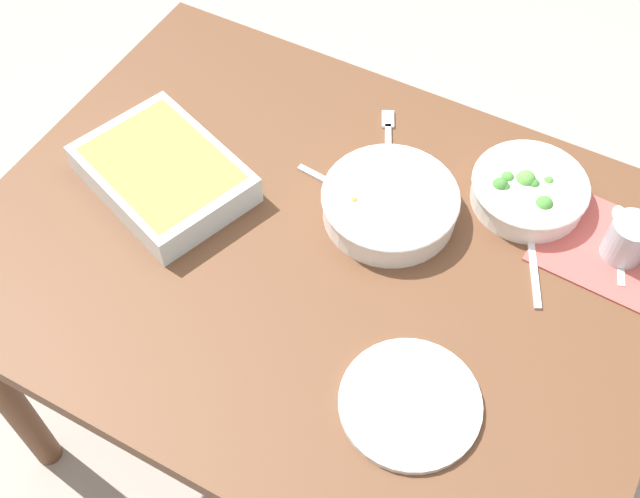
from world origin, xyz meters
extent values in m
plane|color=#9E9389|center=(0.00, 0.00, 0.00)|extent=(6.00, 6.00, 0.00)
cube|color=brown|center=(0.00, 0.00, 0.72)|extent=(1.20, 0.90, 0.04)
cylinder|color=brown|center=(-0.54, -0.39, 0.35)|extent=(0.06, 0.06, 0.70)
cylinder|color=brown|center=(0.54, -0.39, 0.35)|extent=(0.06, 0.06, 0.70)
cylinder|color=brown|center=(0.54, 0.39, 0.35)|extent=(0.06, 0.06, 0.70)
cube|color=#B24C47|center=(-0.46, -0.24, 0.74)|extent=(0.29, 0.21, 0.00)
cylinder|color=white|center=(-0.07, -0.13, 0.77)|extent=(0.24, 0.24, 0.05)
torus|color=white|center=(-0.07, -0.13, 0.79)|extent=(0.25, 0.25, 0.01)
cylinder|color=olive|center=(-0.07, -0.13, 0.77)|extent=(0.20, 0.20, 0.03)
sphere|color=olive|center=(-0.02, -0.09, 0.79)|extent=(0.02, 0.02, 0.02)
sphere|color=silver|center=(-0.04, -0.07, 0.79)|extent=(0.02, 0.02, 0.02)
sphere|color=silver|center=(-0.07, -0.07, 0.79)|extent=(0.02, 0.02, 0.02)
sphere|color=silver|center=(-0.07, -0.11, 0.79)|extent=(0.02, 0.02, 0.02)
sphere|color=olive|center=(-0.07, -0.12, 0.79)|extent=(0.01, 0.01, 0.01)
sphere|color=#C66633|center=(-0.08, -0.14, 0.79)|extent=(0.02, 0.02, 0.02)
cylinder|color=white|center=(-0.28, -0.27, 0.77)|extent=(0.20, 0.20, 0.05)
torus|color=white|center=(-0.28, -0.27, 0.79)|extent=(0.21, 0.21, 0.01)
cylinder|color=#8CB272|center=(-0.28, -0.27, 0.77)|extent=(0.17, 0.17, 0.02)
sphere|color=#3D7A33|center=(-0.23, -0.24, 0.79)|extent=(0.03, 0.03, 0.03)
sphere|color=#478C38|center=(-0.31, -0.24, 0.79)|extent=(0.03, 0.03, 0.03)
sphere|color=#478C38|center=(-0.30, -0.29, 0.78)|extent=(0.02, 0.02, 0.02)
sphere|color=#478C38|center=(-0.24, -0.27, 0.79)|extent=(0.03, 0.03, 0.03)
sphere|color=#3D7A33|center=(-0.24, -0.24, 0.78)|extent=(0.02, 0.02, 0.02)
sphere|color=#3D7A33|center=(-0.28, -0.28, 0.78)|extent=(0.02, 0.02, 0.02)
sphere|color=#569E42|center=(-0.27, -0.28, 0.79)|extent=(0.04, 0.04, 0.04)
cube|color=silver|center=(0.32, 0.01, 0.77)|extent=(0.36, 0.31, 0.06)
cube|color=gold|center=(0.32, 0.01, 0.78)|extent=(0.31, 0.27, 0.04)
cylinder|color=#B2BCC6|center=(-0.46, -0.24, 0.78)|extent=(0.07, 0.07, 0.08)
cylinder|color=black|center=(-0.46, -0.24, 0.77)|extent=(0.06, 0.06, 0.05)
cylinder|color=silver|center=(-0.26, 0.19, 0.75)|extent=(0.22, 0.22, 0.01)
cube|color=silver|center=(0.05, -0.14, 0.74)|extent=(0.14, 0.03, 0.01)
ellipsoid|color=silver|center=(-0.03, -0.13, 0.75)|extent=(0.04, 0.03, 0.01)
cube|color=silver|center=(-0.35, -0.13, 0.74)|extent=(0.07, 0.13, 0.01)
ellipsoid|color=silver|center=(-0.31, -0.20, 0.75)|extent=(0.04, 0.05, 0.01)
cube|color=silver|center=(-0.46, -0.24, 0.74)|extent=(0.05, 0.14, 0.01)
ellipsoid|color=silver|center=(-0.44, -0.32, 0.75)|extent=(0.04, 0.05, 0.01)
cube|color=silver|center=(-0.01, -0.26, 0.74)|extent=(0.07, 0.13, 0.01)
cube|color=silver|center=(0.03, -0.34, 0.74)|extent=(0.04, 0.05, 0.01)
camera|label=1|loc=(-0.38, 0.70, 1.86)|focal=44.38mm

